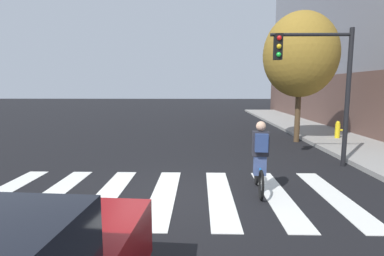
% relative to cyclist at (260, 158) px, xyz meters
% --- Properties ---
extents(ground_plane, '(120.00, 120.00, 0.00)m').
position_rel_cyclist_xyz_m(ground_plane, '(-2.10, -0.19, -0.84)').
color(ground_plane, black).
extents(crosswalk_stripes, '(8.25, 3.62, 0.01)m').
position_rel_cyclist_xyz_m(crosswalk_stripes, '(-2.20, -0.19, -0.84)').
color(crosswalk_stripes, silver).
rests_on(crosswalk_stripes, ground).
extents(cyclist, '(0.38, 1.71, 1.69)m').
position_rel_cyclist_xyz_m(cyclist, '(0.00, 0.00, 0.00)').
color(cyclist, black).
rests_on(cyclist, ground).
extents(traffic_light_near, '(2.47, 0.28, 4.20)m').
position_rel_cyclist_xyz_m(traffic_light_near, '(2.29, 2.50, 2.02)').
color(traffic_light_near, black).
rests_on(traffic_light_near, ground).
extents(fire_hydrant, '(0.33, 0.22, 0.78)m').
position_rel_cyclist_xyz_m(fire_hydrant, '(4.95, 6.97, -0.31)').
color(fire_hydrant, gold).
rests_on(fire_hydrant, sidewalk).
extents(street_tree_near, '(3.21, 3.21, 5.71)m').
position_rel_cyclist_xyz_m(street_tree_near, '(3.03, 6.76, 3.01)').
color(street_tree_near, '#4C3823').
rests_on(street_tree_near, ground).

